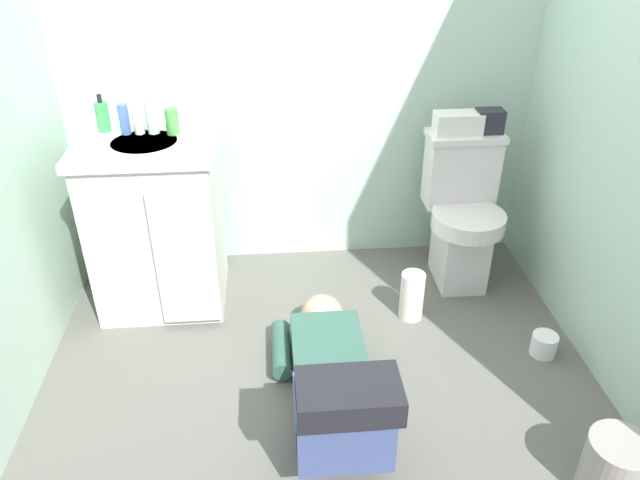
{
  "coord_description": "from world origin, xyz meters",
  "views": [
    {
      "loc": [
        -0.16,
        -1.89,
        1.77
      ],
      "look_at": [
        0.03,
        0.32,
        0.45
      ],
      "focal_mm": 33.91,
      "sensor_mm": 36.0,
      "label": 1
    }
  ],
  "objects_px": {
    "vanity_cabinet": "(158,222)",
    "bottle_green": "(172,121)",
    "person_plumber": "(333,383)",
    "bottle_white": "(138,120)",
    "toilet": "(462,213)",
    "tissue_box": "(458,123)",
    "toiletry_bag": "(489,121)",
    "trash_can": "(615,468)",
    "toilet_paper_roll": "(544,345)",
    "soap_dispenser": "(103,116)",
    "faucet": "(148,117)",
    "bottle_blue": "(124,119)",
    "paper_towel_roll": "(412,296)",
    "bottle_clear": "(152,117)"
  },
  "relations": [
    {
      "from": "tissue_box",
      "to": "bottle_clear",
      "type": "xyz_separation_m",
      "value": [
        -1.39,
        -0.06,
        0.09
      ]
    },
    {
      "from": "tissue_box",
      "to": "bottle_blue",
      "type": "relative_size",
      "value": 1.65
    },
    {
      "from": "toiletry_bag",
      "to": "trash_can",
      "type": "height_order",
      "value": "toiletry_bag"
    },
    {
      "from": "bottle_white",
      "to": "trash_can",
      "type": "bearing_deg",
      "value": -39.19
    },
    {
      "from": "soap_dispenser",
      "to": "bottle_blue",
      "type": "relative_size",
      "value": 1.25
    },
    {
      "from": "bottle_white",
      "to": "toilet_paper_roll",
      "type": "height_order",
      "value": "bottle_white"
    },
    {
      "from": "tissue_box",
      "to": "soap_dispenser",
      "type": "relative_size",
      "value": 1.33
    },
    {
      "from": "toilet_paper_roll",
      "to": "toiletry_bag",
      "type": "bearing_deg",
      "value": 98.81
    },
    {
      "from": "tissue_box",
      "to": "trash_can",
      "type": "height_order",
      "value": "tissue_box"
    },
    {
      "from": "toilet",
      "to": "bottle_white",
      "type": "distance_m",
      "value": 1.58
    },
    {
      "from": "tissue_box",
      "to": "bottle_white",
      "type": "relative_size",
      "value": 1.85
    },
    {
      "from": "tissue_box",
      "to": "paper_towel_roll",
      "type": "distance_m",
      "value": 0.84
    },
    {
      "from": "bottle_white",
      "to": "trash_can",
      "type": "xyz_separation_m",
      "value": [
        1.65,
        -1.34,
        -0.76
      ]
    },
    {
      "from": "bottle_green",
      "to": "tissue_box",
      "type": "bearing_deg",
      "value": 3.64
    },
    {
      "from": "person_plumber",
      "to": "bottle_white",
      "type": "relative_size",
      "value": 8.94
    },
    {
      "from": "tissue_box",
      "to": "toilet_paper_roll",
      "type": "height_order",
      "value": "tissue_box"
    },
    {
      "from": "vanity_cabinet",
      "to": "trash_can",
      "type": "bearing_deg",
      "value": -38.0
    },
    {
      "from": "bottle_blue",
      "to": "bottle_green",
      "type": "height_order",
      "value": "bottle_blue"
    },
    {
      "from": "bottle_clear",
      "to": "trash_can",
      "type": "relative_size",
      "value": 0.64
    },
    {
      "from": "tissue_box",
      "to": "toiletry_bag",
      "type": "bearing_deg",
      "value": 0.0
    },
    {
      "from": "bottle_white",
      "to": "bottle_clear",
      "type": "distance_m",
      "value": 0.06
    },
    {
      "from": "person_plumber",
      "to": "paper_towel_roll",
      "type": "height_order",
      "value": "person_plumber"
    },
    {
      "from": "vanity_cabinet",
      "to": "toilet_paper_roll",
      "type": "relative_size",
      "value": 7.45
    },
    {
      "from": "bottle_clear",
      "to": "soap_dispenser",
      "type": "bearing_deg",
      "value": 169.37
    },
    {
      "from": "vanity_cabinet",
      "to": "paper_towel_roll",
      "type": "relative_size",
      "value": 3.47
    },
    {
      "from": "toiletry_bag",
      "to": "person_plumber",
      "type": "bearing_deg",
      "value": -129.84
    },
    {
      "from": "bottle_clear",
      "to": "trash_can",
      "type": "distance_m",
      "value": 2.22
    },
    {
      "from": "faucet",
      "to": "bottle_white",
      "type": "relative_size",
      "value": 0.84
    },
    {
      "from": "vanity_cabinet",
      "to": "bottle_green",
      "type": "relative_size",
      "value": 7.19
    },
    {
      "from": "vanity_cabinet",
      "to": "toiletry_bag",
      "type": "xyz_separation_m",
      "value": [
        1.56,
        0.15,
        0.39
      ]
    },
    {
      "from": "toilet",
      "to": "bottle_clear",
      "type": "xyz_separation_m",
      "value": [
        -1.43,
        0.03,
        0.53
      ]
    },
    {
      "from": "person_plumber",
      "to": "bottle_blue",
      "type": "distance_m",
      "value": 1.43
    },
    {
      "from": "toilet",
      "to": "tissue_box",
      "type": "relative_size",
      "value": 3.41
    },
    {
      "from": "bottle_white",
      "to": "person_plumber",
      "type": "bearing_deg",
      "value": -50.98
    },
    {
      "from": "soap_dispenser",
      "to": "trash_can",
      "type": "xyz_separation_m",
      "value": [
        1.81,
        -1.39,
        -0.77
      ]
    },
    {
      "from": "bottle_blue",
      "to": "bottle_clear",
      "type": "bearing_deg",
      "value": 0.02
    },
    {
      "from": "toiletry_bag",
      "to": "soap_dispenser",
      "type": "xyz_separation_m",
      "value": [
        -1.75,
        -0.02,
        0.08
      ]
    },
    {
      "from": "bottle_white",
      "to": "trash_can",
      "type": "height_order",
      "value": "bottle_white"
    },
    {
      "from": "faucet",
      "to": "bottle_white",
      "type": "xyz_separation_m",
      "value": [
        -0.03,
        -0.06,
        0.01
      ]
    },
    {
      "from": "faucet",
      "to": "tissue_box",
      "type": "height_order",
      "value": "faucet"
    },
    {
      "from": "bottle_green",
      "to": "paper_towel_roll",
      "type": "relative_size",
      "value": 0.48
    },
    {
      "from": "tissue_box",
      "to": "bottle_white",
      "type": "xyz_separation_m",
      "value": [
        -1.45,
        -0.06,
        0.08
      ]
    },
    {
      "from": "soap_dispenser",
      "to": "paper_towel_roll",
      "type": "bearing_deg",
      "value": -16.04
    },
    {
      "from": "person_plumber",
      "to": "bottle_blue",
      "type": "bearing_deg",
      "value": 131.1
    },
    {
      "from": "toiletry_bag",
      "to": "bottle_clear",
      "type": "height_order",
      "value": "bottle_clear"
    },
    {
      "from": "bottle_green",
      "to": "toilet_paper_roll",
      "type": "bearing_deg",
      "value": -22.21
    },
    {
      "from": "soap_dispenser",
      "to": "tissue_box",
      "type": "bearing_deg",
      "value": 0.79
    },
    {
      "from": "person_plumber",
      "to": "bottle_white",
      "type": "bearing_deg",
      "value": 129.02
    },
    {
      "from": "person_plumber",
      "to": "bottle_green",
      "type": "height_order",
      "value": "bottle_green"
    },
    {
      "from": "faucet",
      "to": "vanity_cabinet",
      "type": "bearing_deg",
      "value": -88.69
    }
  ]
}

